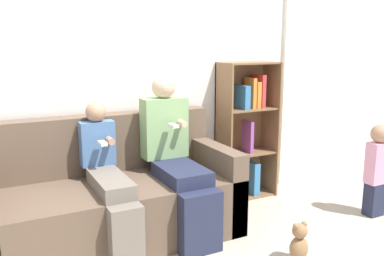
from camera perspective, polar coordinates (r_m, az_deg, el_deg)
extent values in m
cube|color=silver|center=(3.66, -9.12, 7.52)|extent=(10.00, 0.06, 2.55)
cube|color=silver|center=(4.71, 15.88, 5.21)|extent=(0.71, 0.04, 2.08)
cube|color=brown|center=(3.25, -10.42, -12.01)|extent=(1.95, 0.70, 0.47)
cube|color=brown|center=(3.56, -12.66, -5.79)|extent=(1.95, 0.19, 0.96)
cube|color=brown|center=(3.55, 3.69, -7.95)|extent=(0.15, 0.70, 0.68)
cube|color=#232842|center=(3.08, 1.20, -13.19)|extent=(0.32, 0.12, 0.47)
cube|color=#232842|center=(3.23, -1.45, -6.40)|extent=(0.32, 0.51, 0.11)
cube|color=#84AD70|center=(3.45, -3.92, 0.05)|extent=(0.38, 0.17, 0.51)
sphere|color=beige|center=(3.40, -4.00, 5.81)|extent=(0.20, 0.20, 0.20)
cylinder|color=beige|center=(3.36, -1.39, 0.65)|extent=(0.05, 0.10, 0.05)
cube|color=white|center=(3.27, -2.65, 0.34)|extent=(0.05, 0.12, 0.02)
cube|color=#70665B|center=(2.88, -9.19, -15.21)|extent=(0.23, 0.12, 0.47)
cube|color=#70665B|center=(3.06, -11.36, -7.66)|extent=(0.23, 0.56, 0.11)
cube|color=#476B9E|center=(3.31, -13.15, -2.10)|extent=(0.27, 0.12, 0.35)
sphere|color=tan|center=(3.26, -13.35, 2.21)|extent=(0.16, 0.16, 0.16)
cylinder|color=tan|center=(3.22, -11.42, -1.77)|extent=(0.05, 0.10, 0.05)
cube|color=white|center=(3.15, -12.46, -2.10)|extent=(0.05, 0.12, 0.02)
cube|color=#232842|center=(4.09, 24.18, -9.06)|extent=(0.16, 0.12, 0.31)
cube|color=#E599BC|center=(3.99, 24.58, -4.46)|extent=(0.20, 0.12, 0.38)
sphere|color=tan|center=(3.93, 24.91, -0.73)|extent=(0.16, 0.16, 0.16)
cube|color=brown|center=(3.94, 4.42, -0.81)|extent=(0.02, 0.31, 1.36)
cube|color=brown|center=(4.26, 10.85, -0.06)|extent=(0.02, 0.31, 1.36)
cube|color=brown|center=(4.21, 6.63, -0.06)|extent=(0.58, 0.02, 1.36)
cube|color=brown|center=(4.28, 7.51, -9.25)|extent=(0.54, 0.27, 0.02)
cube|color=brown|center=(4.15, 7.68, -3.45)|extent=(0.54, 0.27, 0.02)
cube|color=brown|center=(4.05, 7.85, 2.67)|extent=(0.54, 0.27, 0.02)
cube|color=brown|center=(4.01, 8.02, 9.01)|extent=(0.54, 0.27, 0.02)
cube|color=#934CA3|center=(4.11, 7.80, -1.18)|extent=(0.04, 0.17, 0.32)
cube|color=teal|center=(3.99, 6.94, 4.34)|extent=(0.06, 0.23, 0.23)
cube|color=#C63838|center=(4.10, 9.33, 5.15)|extent=(0.04, 0.19, 0.32)
cube|color=orange|center=(4.05, 8.19, 4.90)|extent=(0.04, 0.16, 0.30)
cube|color=orange|center=(4.08, 8.73, 4.66)|extent=(0.04, 0.18, 0.26)
cube|color=teal|center=(4.26, 8.32, -6.88)|extent=(0.07, 0.21, 0.33)
ellipsoid|color=#936B47|center=(3.14, 14.76, -16.03)|extent=(0.14, 0.12, 0.18)
sphere|color=#936B47|center=(3.08, 14.89, -13.79)|extent=(0.11, 0.11, 0.11)
sphere|color=#936B47|center=(3.04, 14.38, -13.22)|extent=(0.04, 0.04, 0.04)
sphere|color=#936B47|center=(3.09, 15.48, -12.87)|extent=(0.04, 0.04, 0.04)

